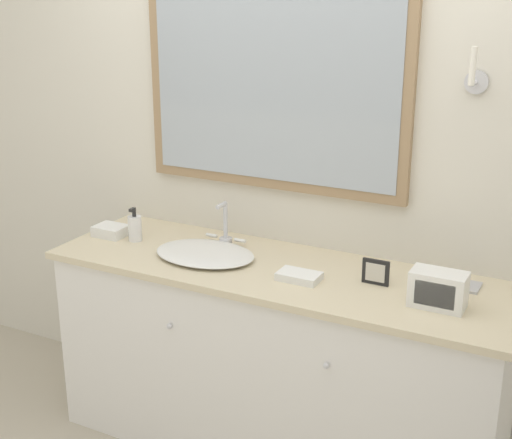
{
  "coord_description": "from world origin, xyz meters",
  "views": [
    {
      "loc": [
        1.2,
        -2.18,
        2.01
      ],
      "look_at": [
        -0.1,
        0.32,
        1.08
      ],
      "focal_mm": 50.0,
      "sensor_mm": 36.0,
      "label": 1
    }
  ],
  "objects": [
    {
      "name": "hand_towel_far_corner",
      "position": [
        -0.88,
        0.33,
        0.9
      ],
      "size": [
        0.15,
        0.12,
        0.05
      ],
      "color": "white",
      "rests_on": "vanity_counter"
    },
    {
      "name": "soap_bottle",
      "position": [
        -0.73,
        0.33,
        0.94
      ],
      "size": [
        0.06,
        0.06,
        0.16
      ],
      "color": "white",
      "rests_on": "vanity_counter"
    },
    {
      "name": "vanity_counter",
      "position": [
        0.0,
        0.32,
        0.44
      ],
      "size": [
        2.0,
        0.62,
        0.88
      ],
      "color": "white",
      "rests_on": "ground_plane"
    },
    {
      "name": "appliance_box",
      "position": [
        0.69,
        0.26,
        0.95
      ],
      "size": [
        0.2,
        0.11,
        0.14
      ],
      "color": "white",
      "rests_on": "vanity_counter"
    },
    {
      "name": "sink_basin",
      "position": [
        -0.34,
        0.3,
        0.9
      ],
      "size": [
        0.46,
        0.38,
        0.21
      ],
      "color": "white",
      "rests_on": "vanity_counter"
    },
    {
      "name": "picture_frame",
      "position": [
        0.42,
        0.35,
        0.93
      ],
      "size": [
        0.11,
        0.01,
        0.1
      ],
      "color": "black",
      "rests_on": "vanity_counter"
    },
    {
      "name": "wall_back",
      "position": [
        -0.01,
        0.66,
        1.29
      ],
      "size": [
        8.0,
        0.18,
        2.55
      ],
      "color": "silver",
      "rests_on": "ground_plane"
    },
    {
      "name": "metal_tray",
      "position": [
        0.72,
        0.49,
        0.88
      ],
      "size": [
        0.15,
        0.11,
        0.01
      ],
      "color": "#ADADB2",
      "rests_on": "vanity_counter"
    },
    {
      "name": "hand_towel_near_sink",
      "position": [
        0.13,
        0.25,
        0.89
      ],
      "size": [
        0.17,
        0.11,
        0.03
      ],
      "color": "white",
      "rests_on": "vanity_counter"
    }
  ]
}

